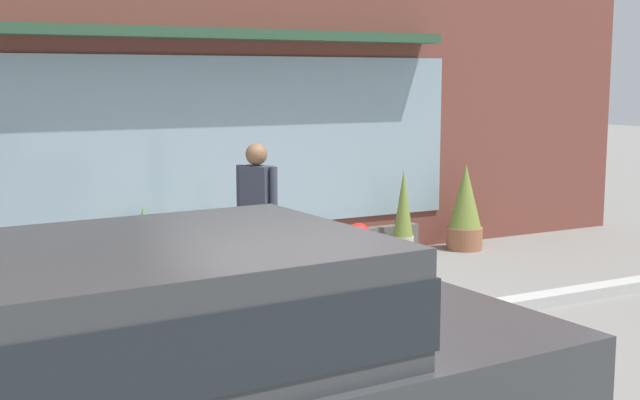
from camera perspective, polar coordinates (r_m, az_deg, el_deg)
name	(u,v)px	position (r m, az deg, el deg)	size (l,w,h in m)	color
ground_plane	(309,336)	(8.05, -0.77, -9.13)	(60.00, 60.00, 0.00)	gray
curb_strip	(319,336)	(7.87, -0.09, -9.09)	(14.00, 0.24, 0.12)	#B2B2AD
storefront	(188,68)	(10.62, -8.82, 8.71)	(14.00, 0.81, 5.11)	brown
fire_hydrant	(358,264)	(8.95, 2.59, -4.34)	(0.39, 0.36, 0.90)	red
pedestrian_with_handbag	(259,211)	(8.97, -4.13, -0.74)	(0.43, 0.59, 1.72)	brown
parked_car_dark_gray	(159,381)	(4.40, -10.75, -11.80)	(4.48, 2.20, 1.61)	#383A3D
potted_plant_corner_tall	(144,247)	(10.15, -11.68, -3.12)	(0.47, 0.47, 0.91)	#4C4C51
potted_plant_near_hydrant	(465,209)	(12.07, 9.70, -0.57)	(0.50, 0.50, 1.21)	#9E6042
potted_plant_doorstep	(403,214)	(11.55, 5.60, -0.96)	(0.30, 0.30, 1.17)	#B7B2A3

